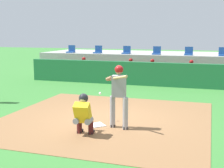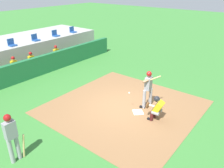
{
  "view_description": "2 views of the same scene",
  "coord_description": "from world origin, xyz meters",
  "px_view_note": "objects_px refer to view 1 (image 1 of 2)",
  "views": [
    {
      "loc": [
        3.09,
        -8.94,
        2.69
      ],
      "look_at": [
        0.0,
        0.7,
        1.0
      ],
      "focal_mm": 49.57,
      "sensor_mm": 36.0,
      "label": 1
    },
    {
      "loc": [
        -7.59,
        -5.28,
        5.45
      ],
      "look_at": [
        0.0,
        0.7,
        1.0
      ],
      "focal_mm": 36.12,
      "sensor_mm": 36.0,
      "label": 2
    }
  ],
  "objects_px": {
    "stadium_seat_3": "(157,52)",
    "stadium_seat_5": "(223,53)",
    "home_plate": "(96,125)",
    "dugout_player_3": "(191,72)",
    "catcher_crouched": "(84,113)",
    "dugout_player_1": "(130,70)",
    "dugout_player_2": "(152,71)",
    "dugout_player_0": "(83,68)",
    "stadium_seat_0": "(71,51)",
    "stadium_seat_1": "(98,51)",
    "stadium_seat_2": "(126,52)",
    "stadium_seat_4": "(189,53)",
    "batter_at_plate": "(119,93)"
  },
  "relations": [
    {
      "from": "stadium_seat_2",
      "to": "stadium_seat_5",
      "type": "height_order",
      "value": "same"
    },
    {
      "from": "home_plate",
      "to": "dugout_player_3",
      "type": "distance_m",
      "value": 8.45
    },
    {
      "from": "stadium_seat_2",
      "to": "stadium_seat_4",
      "type": "height_order",
      "value": "same"
    },
    {
      "from": "stadium_seat_5",
      "to": "dugout_player_2",
      "type": "bearing_deg",
      "value": -150.57
    },
    {
      "from": "stadium_seat_5",
      "to": "batter_at_plate",
      "type": "bearing_deg",
      "value": -106.47
    },
    {
      "from": "dugout_player_1",
      "to": "stadium_seat_0",
      "type": "xyz_separation_m",
      "value": [
        -4.48,
        2.03,
        0.86
      ]
    },
    {
      "from": "stadium_seat_3",
      "to": "stadium_seat_5",
      "type": "xyz_separation_m",
      "value": [
        3.71,
        0.0,
        0.0
      ]
    },
    {
      "from": "catcher_crouched",
      "to": "stadium_seat_2",
      "type": "bearing_deg",
      "value": 99.41
    },
    {
      "from": "dugout_player_0",
      "to": "dugout_player_1",
      "type": "xyz_separation_m",
      "value": [
        2.78,
        0.0,
        0.0
      ]
    },
    {
      "from": "home_plate",
      "to": "batter_at_plate",
      "type": "distance_m",
      "value": 1.23
    },
    {
      "from": "dugout_player_1",
      "to": "stadium_seat_1",
      "type": "xyz_separation_m",
      "value": [
        -2.62,
        2.03,
        0.86
      ]
    },
    {
      "from": "dugout_player_3",
      "to": "stadium_seat_5",
      "type": "xyz_separation_m",
      "value": [
        1.57,
        2.03,
        0.86
      ]
    },
    {
      "from": "stadium_seat_3",
      "to": "batter_at_plate",
      "type": "bearing_deg",
      "value": -86.14
    },
    {
      "from": "stadium_seat_2",
      "to": "stadium_seat_5",
      "type": "relative_size",
      "value": 1.0
    },
    {
      "from": "home_plate",
      "to": "dugout_player_0",
      "type": "relative_size",
      "value": 0.34
    },
    {
      "from": "stadium_seat_3",
      "to": "stadium_seat_0",
      "type": "bearing_deg",
      "value": 180.0
    },
    {
      "from": "batter_at_plate",
      "to": "dugout_player_0",
      "type": "bearing_deg",
      "value": 119.14
    },
    {
      "from": "batter_at_plate",
      "to": "stadium_seat_5",
      "type": "bearing_deg",
      "value": 73.53
    },
    {
      "from": "home_plate",
      "to": "dugout_player_1",
      "type": "relative_size",
      "value": 0.34
    },
    {
      "from": "dugout_player_2",
      "to": "dugout_player_3",
      "type": "relative_size",
      "value": 1.0
    },
    {
      "from": "stadium_seat_1",
      "to": "stadium_seat_0",
      "type": "bearing_deg",
      "value": 180.0
    },
    {
      "from": "stadium_seat_2",
      "to": "stadium_seat_4",
      "type": "distance_m",
      "value": 3.71
    },
    {
      "from": "stadium_seat_0",
      "to": "stadium_seat_1",
      "type": "bearing_deg",
      "value": 0.0
    },
    {
      "from": "dugout_player_0",
      "to": "stadium_seat_0",
      "type": "distance_m",
      "value": 2.78
    },
    {
      "from": "catcher_crouched",
      "to": "dugout_player_3",
      "type": "distance_m",
      "value": 9.27
    },
    {
      "from": "stadium_seat_1",
      "to": "stadium_seat_2",
      "type": "bearing_deg",
      "value": 0.0
    },
    {
      "from": "stadium_seat_3",
      "to": "dugout_player_3",
      "type": "bearing_deg",
      "value": -43.55
    },
    {
      "from": "dugout_player_1",
      "to": "stadium_seat_5",
      "type": "distance_m",
      "value": 5.29
    },
    {
      "from": "home_plate",
      "to": "stadium_seat_4",
      "type": "bearing_deg",
      "value": 79.66
    },
    {
      "from": "batter_at_plate",
      "to": "stadium_seat_5",
      "type": "distance_m",
      "value": 10.68
    },
    {
      "from": "dugout_player_0",
      "to": "stadium_seat_1",
      "type": "height_order",
      "value": "stadium_seat_1"
    },
    {
      "from": "dugout_player_2",
      "to": "dugout_player_0",
      "type": "bearing_deg",
      "value": 180.0
    },
    {
      "from": "dugout_player_2",
      "to": "stadium_seat_5",
      "type": "distance_m",
      "value": 4.23
    },
    {
      "from": "catcher_crouched",
      "to": "stadium_seat_4",
      "type": "bearing_deg",
      "value": 80.32
    },
    {
      "from": "dugout_player_3",
      "to": "stadium_seat_3",
      "type": "relative_size",
      "value": 2.71
    },
    {
      "from": "stadium_seat_0",
      "to": "stadium_seat_5",
      "type": "bearing_deg",
      "value": 0.0
    },
    {
      "from": "dugout_player_2",
      "to": "stadium_seat_0",
      "type": "xyz_separation_m",
      "value": [
        -5.68,
        2.03,
        0.86
      ]
    },
    {
      "from": "dugout_player_0",
      "to": "dugout_player_3",
      "type": "bearing_deg",
      "value": 0.0
    },
    {
      "from": "stadium_seat_4",
      "to": "dugout_player_1",
      "type": "bearing_deg",
      "value": -145.4
    },
    {
      "from": "stadium_seat_1",
      "to": "stadium_seat_5",
      "type": "xyz_separation_m",
      "value": [
        7.43,
        0.0,
        0.0
      ]
    },
    {
      "from": "dugout_player_3",
      "to": "stadium_seat_0",
      "type": "bearing_deg",
      "value": 165.22
    },
    {
      "from": "dugout_player_3",
      "to": "stadium_seat_1",
      "type": "bearing_deg",
      "value": 160.84
    },
    {
      "from": "dugout_player_0",
      "to": "dugout_player_3",
      "type": "height_order",
      "value": "same"
    },
    {
      "from": "dugout_player_2",
      "to": "stadium_seat_1",
      "type": "height_order",
      "value": "stadium_seat_1"
    },
    {
      "from": "stadium_seat_5",
      "to": "catcher_crouched",
      "type": "bearing_deg",
      "value": -108.71
    },
    {
      "from": "home_plate",
      "to": "dugout_player_3",
      "type": "xyz_separation_m",
      "value": [
        2.14,
        8.14,
        0.65
      ]
    },
    {
      "from": "catcher_crouched",
      "to": "stadium_seat_2",
      "type": "relative_size",
      "value": 3.59
    },
    {
      "from": "catcher_crouched",
      "to": "dugout_player_1",
      "type": "distance_m",
      "value": 9.07
    },
    {
      "from": "stadium_seat_2",
      "to": "dugout_player_0",
      "type": "bearing_deg",
      "value": -134.77
    },
    {
      "from": "batter_at_plate",
      "to": "stadium_seat_3",
      "type": "distance_m",
      "value": 10.26
    }
  ]
}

